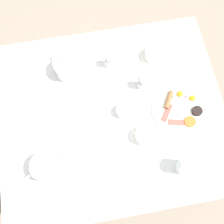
# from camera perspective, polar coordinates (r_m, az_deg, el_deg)

# --- Properties ---
(ground_plane) EXTENTS (8.00, 8.00, 0.00)m
(ground_plane) POSITION_cam_1_polar(r_m,az_deg,el_deg) (2.01, 0.00, -6.58)
(ground_plane) COLOR gray
(table) EXTENTS (0.97, 1.13, 0.73)m
(table) POSITION_cam_1_polar(r_m,az_deg,el_deg) (1.37, 0.00, -1.11)
(table) COLOR silver
(table) RESTS_ON ground_plane
(breakfast_plate) EXTENTS (0.29, 0.29, 0.04)m
(breakfast_plate) POSITION_cam_1_polar(r_m,az_deg,el_deg) (1.35, 14.87, 0.76)
(breakfast_plate) COLOR white
(breakfast_plate) RESTS_ON table
(teapot_near) EXTENTS (0.20, 0.13, 0.13)m
(teapot_near) POSITION_cam_1_polar(r_m,az_deg,el_deg) (1.37, -9.78, 9.65)
(teapot_near) COLOR white
(teapot_near) RESTS_ON table
(teapot_far) EXTENTS (0.13, 0.21, 0.13)m
(teapot_far) POSITION_cam_1_polar(r_m,az_deg,el_deg) (1.23, -13.98, -11.53)
(teapot_far) COLOR white
(teapot_far) RESTS_ON table
(teacup_with_saucer_left) EXTENTS (0.13, 0.13, 0.06)m
(teacup_with_saucer_left) POSITION_cam_1_polar(r_m,az_deg,el_deg) (1.43, 9.01, 12.24)
(teacup_with_saucer_left) COLOR white
(teacup_with_saucer_left) RESTS_ON table
(teacup_with_saucer_right) EXTENTS (0.13, 0.13, 0.06)m
(teacup_with_saucer_right) POSITION_cam_1_polar(r_m,az_deg,el_deg) (1.26, 7.06, -5.17)
(teacup_with_saucer_right) COLOR white
(teacup_with_saucer_right) RESTS_ON table
(water_glass_tall) EXTENTS (0.07, 0.07, 0.12)m
(water_glass_tall) POSITION_cam_1_polar(r_m,az_deg,el_deg) (1.24, 15.71, -11.24)
(water_glass_tall) COLOR white
(water_glass_tall) RESTS_ON table
(creamer_jug) EXTENTS (0.09, 0.07, 0.05)m
(creamer_jug) POSITION_cam_1_polar(r_m,az_deg,el_deg) (1.29, 2.36, 0.29)
(creamer_jug) COLOR white
(creamer_jug) RESTS_ON table
(pepper_grinder) EXTENTS (0.05, 0.05, 0.10)m
(pepper_grinder) POSITION_cam_1_polar(r_m,az_deg,el_deg) (1.32, 6.48, 6.57)
(pepper_grinder) COLOR #BCBCC1
(pepper_grinder) RESTS_ON table
(salt_grinder) EXTENTS (0.05, 0.05, 0.10)m
(salt_grinder) POSITION_cam_1_polar(r_m,az_deg,el_deg) (1.37, -0.75, 11.28)
(salt_grinder) COLOR #BCBCC1
(salt_grinder) RESTS_ON table
(fork_by_plate) EXTENTS (0.15, 0.12, 0.00)m
(fork_by_plate) POSITION_cam_1_polar(r_m,az_deg,el_deg) (1.31, -9.84, -2.01)
(fork_by_plate) COLOR silver
(fork_by_plate) RESTS_ON table
(knife_by_plate) EXTENTS (0.18, 0.13, 0.00)m
(knife_by_plate) POSITION_cam_1_polar(r_m,az_deg,el_deg) (1.25, -2.32, -13.47)
(knife_by_plate) COLOR silver
(knife_by_plate) RESTS_ON table
(spoon_for_tea) EXTENTS (0.11, 0.13, 0.00)m
(spoon_for_tea) POSITION_cam_1_polar(r_m,az_deg,el_deg) (1.47, -18.63, 8.37)
(spoon_for_tea) COLOR silver
(spoon_for_tea) RESTS_ON table
(fork_spare) EXTENTS (0.15, 0.09, 0.00)m
(fork_spare) POSITION_cam_1_polar(r_m,az_deg,el_deg) (1.38, -18.43, -0.12)
(fork_spare) COLOR silver
(fork_spare) RESTS_ON table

